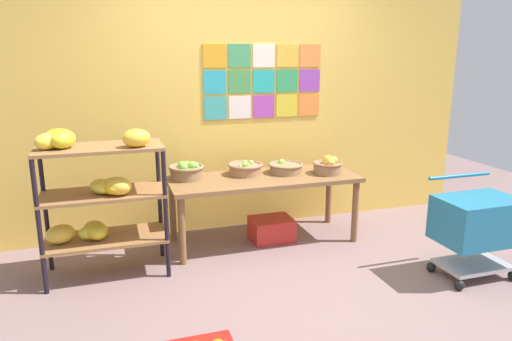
{
  "coord_description": "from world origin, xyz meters",
  "views": [
    {
      "loc": [
        -1.3,
        -3.02,
        1.76
      ],
      "look_at": [
        -0.09,
        0.74,
        0.78
      ],
      "focal_mm": 33.28,
      "sensor_mm": 36.0,
      "label": 1
    }
  ],
  "objects_px": {
    "fruit_basket_right": "(187,170)",
    "fruit_basket_back_right": "(286,168)",
    "banana_shelf_unit": "(96,190)",
    "produce_crate_under_table": "(271,229)",
    "fruit_basket_back_left": "(328,166)",
    "display_table": "(264,184)",
    "fruit_basket_left": "(245,168)",
    "shopping_cart": "(477,223)"
  },
  "relations": [
    {
      "from": "fruit_basket_right",
      "to": "fruit_basket_back_right",
      "type": "xyz_separation_m",
      "value": [
        0.94,
        -0.07,
        -0.03
      ]
    },
    {
      "from": "banana_shelf_unit",
      "to": "produce_crate_under_table",
      "type": "relative_size",
      "value": 3.06
    },
    {
      "from": "banana_shelf_unit",
      "to": "fruit_basket_right",
      "type": "distance_m",
      "value": 0.89
    },
    {
      "from": "banana_shelf_unit",
      "to": "fruit_basket_back_left",
      "type": "bearing_deg",
      "value": 5.6
    },
    {
      "from": "fruit_basket_back_right",
      "to": "display_table",
      "type": "bearing_deg",
      "value": -162.39
    },
    {
      "from": "display_table",
      "to": "fruit_basket_left",
      "type": "bearing_deg",
      "value": 135.57
    },
    {
      "from": "fruit_basket_left",
      "to": "fruit_basket_back_right",
      "type": "height_order",
      "value": "fruit_basket_left"
    },
    {
      "from": "produce_crate_under_table",
      "to": "banana_shelf_unit",
      "type": "bearing_deg",
      "value": -169.88
    },
    {
      "from": "fruit_basket_right",
      "to": "produce_crate_under_table",
      "type": "height_order",
      "value": "fruit_basket_right"
    },
    {
      "from": "display_table",
      "to": "fruit_basket_left",
      "type": "relative_size",
      "value": 5.32
    },
    {
      "from": "fruit_basket_back_left",
      "to": "fruit_basket_left",
      "type": "xyz_separation_m",
      "value": [
        -0.76,
        0.21,
        -0.02
      ]
    },
    {
      "from": "fruit_basket_back_left",
      "to": "produce_crate_under_table",
      "type": "bearing_deg",
      "value": 172.41
    },
    {
      "from": "shopping_cart",
      "to": "banana_shelf_unit",
      "type": "bearing_deg",
      "value": 156.39
    },
    {
      "from": "fruit_basket_left",
      "to": "fruit_basket_back_right",
      "type": "relative_size",
      "value": 1.0
    },
    {
      "from": "fruit_basket_left",
      "to": "fruit_basket_back_right",
      "type": "bearing_deg",
      "value": -8.34
    },
    {
      "from": "fruit_basket_back_left",
      "to": "shopping_cart",
      "type": "xyz_separation_m",
      "value": [
        0.75,
        -1.14,
        -0.26
      ]
    },
    {
      "from": "banana_shelf_unit",
      "to": "display_table",
      "type": "relative_size",
      "value": 0.68
    },
    {
      "from": "fruit_basket_right",
      "to": "shopping_cart",
      "type": "height_order",
      "value": "fruit_basket_right"
    },
    {
      "from": "display_table",
      "to": "produce_crate_under_table",
      "type": "xyz_separation_m",
      "value": [
        0.08,
        -0.0,
        -0.46
      ]
    },
    {
      "from": "produce_crate_under_table",
      "to": "shopping_cart",
      "type": "relative_size",
      "value": 0.5
    },
    {
      "from": "banana_shelf_unit",
      "to": "fruit_basket_back_left",
      "type": "height_order",
      "value": "banana_shelf_unit"
    },
    {
      "from": "display_table",
      "to": "produce_crate_under_table",
      "type": "height_order",
      "value": "display_table"
    },
    {
      "from": "display_table",
      "to": "banana_shelf_unit",
      "type": "bearing_deg",
      "value": -169.3
    },
    {
      "from": "display_table",
      "to": "fruit_basket_right",
      "type": "height_order",
      "value": "fruit_basket_right"
    },
    {
      "from": "fruit_basket_right",
      "to": "fruit_basket_left",
      "type": "distance_m",
      "value": 0.56
    },
    {
      "from": "banana_shelf_unit",
      "to": "produce_crate_under_table",
      "type": "xyz_separation_m",
      "value": [
        1.56,
        0.28,
        -0.61
      ]
    },
    {
      "from": "produce_crate_under_table",
      "to": "fruit_basket_back_left",
      "type": "bearing_deg",
      "value": -7.59
    },
    {
      "from": "display_table",
      "to": "fruit_basket_left",
      "type": "distance_m",
      "value": 0.23
    },
    {
      "from": "display_table",
      "to": "fruit_basket_back_left",
      "type": "relative_size",
      "value": 6.25
    },
    {
      "from": "fruit_basket_right",
      "to": "fruit_basket_back_right",
      "type": "distance_m",
      "value": 0.95
    },
    {
      "from": "fruit_basket_right",
      "to": "produce_crate_under_table",
      "type": "xyz_separation_m",
      "value": [
        0.78,
        -0.15,
        -0.61
      ]
    },
    {
      "from": "fruit_basket_back_right",
      "to": "shopping_cart",
      "type": "relative_size",
      "value": 0.42
    },
    {
      "from": "fruit_basket_right",
      "to": "display_table",
      "type": "bearing_deg",
      "value": -11.94
    },
    {
      "from": "produce_crate_under_table",
      "to": "shopping_cart",
      "type": "distance_m",
      "value": 1.81
    },
    {
      "from": "banana_shelf_unit",
      "to": "fruit_basket_right",
      "type": "bearing_deg",
      "value": 28.57
    },
    {
      "from": "fruit_basket_right",
      "to": "produce_crate_under_table",
      "type": "relative_size",
      "value": 0.82
    },
    {
      "from": "fruit_basket_back_left",
      "to": "shopping_cart",
      "type": "relative_size",
      "value": 0.36
    },
    {
      "from": "fruit_basket_right",
      "to": "fruit_basket_back_right",
      "type": "bearing_deg",
      "value": -4.13
    },
    {
      "from": "display_table",
      "to": "shopping_cart",
      "type": "height_order",
      "value": "shopping_cart"
    },
    {
      "from": "fruit_basket_back_right",
      "to": "shopping_cart",
      "type": "distance_m",
      "value": 1.73
    },
    {
      "from": "fruit_basket_left",
      "to": "shopping_cart",
      "type": "xyz_separation_m",
      "value": [
        1.51,
        -1.35,
        -0.25
      ]
    },
    {
      "from": "produce_crate_under_table",
      "to": "shopping_cart",
      "type": "xyz_separation_m",
      "value": [
        1.29,
        -1.21,
        0.34
      ]
    }
  ]
}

